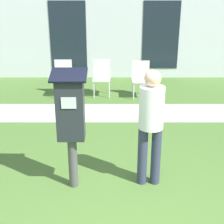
{
  "coord_description": "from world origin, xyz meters",
  "views": [
    {
      "loc": [
        -0.07,
        -2.88,
        2.41
      ],
      "look_at": [
        -0.08,
        0.78,
        1.05
      ],
      "focal_mm": 50.0,
      "sensor_mm": 36.0,
      "label": 1
    }
  ],
  "objects_px": {
    "parking_meter": "(71,115)",
    "person_standing": "(152,120)",
    "outdoor_chair_left": "(64,75)",
    "outdoor_chair_middle": "(102,75)",
    "outdoor_chair_right": "(142,76)"
  },
  "relations": [
    {
      "from": "person_standing",
      "to": "outdoor_chair_left",
      "type": "bearing_deg",
      "value": 78.28
    },
    {
      "from": "outdoor_chair_left",
      "to": "outdoor_chair_right",
      "type": "xyz_separation_m",
      "value": [
        1.97,
        -0.13,
        0.0
      ]
    },
    {
      "from": "parking_meter",
      "to": "outdoor_chair_middle",
      "type": "relative_size",
      "value": 1.77
    },
    {
      "from": "outdoor_chair_left",
      "to": "outdoor_chair_middle",
      "type": "height_order",
      "value": "same"
    },
    {
      "from": "outdoor_chair_middle",
      "to": "outdoor_chair_left",
      "type": "bearing_deg",
      "value": 167.43
    },
    {
      "from": "person_standing",
      "to": "outdoor_chair_right",
      "type": "height_order",
      "value": "person_standing"
    },
    {
      "from": "person_standing",
      "to": "outdoor_chair_left",
      "type": "relative_size",
      "value": 1.76
    },
    {
      "from": "person_standing",
      "to": "outdoor_chair_right",
      "type": "xyz_separation_m",
      "value": [
        0.23,
        3.96,
        -0.4
      ]
    },
    {
      "from": "outdoor_chair_middle",
      "to": "outdoor_chair_right",
      "type": "bearing_deg",
      "value": -20.7
    },
    {
      "from": "parking_meter",
      "to": "outdoor_chair_right",
      "type": "bearing_deg",
      "value": 72.91
    },
    {
      "from": "parking_meter",
      "to": "person_standing",
      "type": "distance_m",
      "value": 1.02
    },
    {
      "from": "person_standing",
      "to": "outdoor_chair_left",
      "type": "height_order",
      "value": "person_standing"
    },
    {
      "from": "parking_meter",
      "to": "outdoor_chair_middle",
      "type": "distance_m",
      "value": 4.2
    },
    {
      "from": "parking_meter",
      "to": "person_standing",
      "type": "xyz_separation_m",
      "value": [
        1.01,
        0.07,
        -0.09
      ]
    },
    {
      "from": "outdoor_chair_left",
      "to": "outdoor_chair_middle",
      "type": "relative_size",
      "value": 1.0
    }
  ]
}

